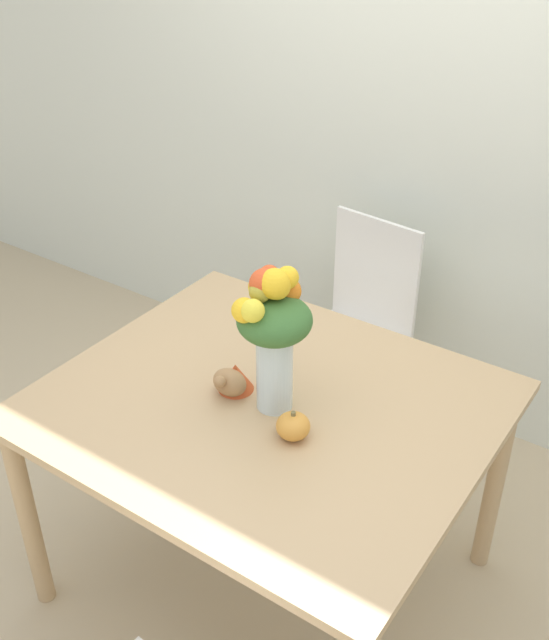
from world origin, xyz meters
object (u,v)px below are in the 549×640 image
(flower_vase, at_px, (273,328))
(dining_chair_near_window, at_px, (354,332))
(turkey_figurine, at_px, (233,379))
(pumpkin, at_px, (293,426))

(flower_vase, height_order, dining_chair_near_window, flower_vase)
(flower_vase, bearing_deg, turkey_figurine, -173.94)
(turkey_figurine, height_order, dining_chair_near_window, dining_chair_near_window)
(flower_vase, distance_m, turkey_figurine, 0.26)
(pumpkin, xyz_separation_m, turkey_figurine, (-0.26, 0.07, 0.01))
(flower_vase, xyz_separation_m, dining_chair_near_window, (-0.21, 0.89, -0.56))
(flower_vase, distance_m, pumpkin, 0.27)
(turkey_figurine, relative_size, dining_chair_near_window, 0.15)
(flower_vase, height_order, pumpkin, flower_vase)
(pumpkin, bearing_deg, turkey_figurine, 164.25)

